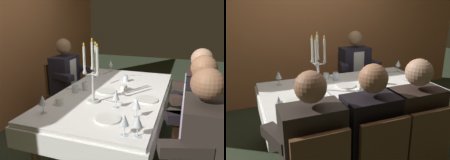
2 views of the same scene
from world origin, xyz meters
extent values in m
plane|color=#2E3826|center=(0.00, 0.00, 0.00)|extent=(12.00, 12.00, 0.00)
cube|color=white|center=(0.00, 0.00, 0.72)|extent=(1.90, 1.10, 0.04)
cube|color=white|center=(0.00, 0.00, 0.61)|extent=(1.94, 1.14, 0.18)
cylinder|color=brown|center=(0.83, -0.43, 0.35)|extent=(0.07, 0.07, 0.70)
cylinder|color=brown|center=(-0.83, 0.43, 0.35)|extent=(0.07, 0.07, 0.70)
cylinder|color=brown|center=(0.83, 0.43, 0.35)|extent=(0.07, 0.07, 0.70)
cylinder|color=silver|center=(-0.35, 0.08, 0.75)|extent=(0.11, 0.11, 0.02)
cylinder|color=silver|center=(-0.35, 0.08, 0.90)|extent=(0.02, 0.02, 0.28)
cylinder|color=silver|center=(-0.35, 0.08, 1.08)|extent=(0.04, 0.04, 0.02)
cylinder|color=white|center=(-0.35, 0.08, 1.21)|extent=(0.02, 0.02, 0.23)
ellipsoid|color=yellow|center=(-0.35, 0.08, 1.34)|extent=(0.02, 0.02, 0.03)
cylinder|color=silver|center=(-0.31, 0.08, 1.02)|extent=(0.07, 0.01, 0.01)
cylinder|color=silver|center=(-0.27, 0.08, 1.04)|extent=(0.04, 0.04, 0.02)
cylinder|color=white|center=(-0.27, 0.08, 1.17)|extent=(0.02, 0.02, 0.23)
ellipsoid|color=yellow|center=(-0.27, 0.08, 1.30)|extent=(0.02, 0.02, 0.03)
cylinder|color=silver|center=(-0.36, 0.11, 1.02)|extent=(0.05, 0.07, 0.01)
cylinder|color=silver|center=(-0.38, 0.14, 1.04)|extent=(0.04, 0.04, 0.02)
cylinder|color=white|center=(-0.38, 0.14, 1.17)|extent=(0.02, 0.02, 0.23)
ellipsoid|color=yellow|center=(-0.38, 0.14, 1.30)|extent=(0.02, 0.02, 0.03)
cylinder|color=silver|center=(-0.36, 0.05, 1.02)|extent=(0.05, 0.07, 0.01)
cylinder|color=silver|center=(-0.38, 0.01, 1.04)|extent=(0.04, 0.04, 0.02)
cylinder|color=white|center=(-0.38, 0.01, 1.17)|extent=(0.02, 0.02, 0.23)
ellipsoid|color=yellow|center=(-0.38, 0.01, 1.30)|extent=(0.02, 0.02, 0.03)
cylinder|color=white|center=(-0.13, -0.40, 0.75)|extent=(0.23, 0.23, 0.01)
cylinder|color=white|center=(-0.03, 0.06, 0.75)|extent=(0.22, 0.22, 0.01)
cylinder|color=white|center=(-0.65, -0.18, 0.75)|extent=(0.21, 0.21, 0.01)
cylinder|color=silver|center=(-0.53, -0.39, 0.74)|extent=(0.06, 0.06, 0.00)
cylinder|color=silver|center=(-0.53, -0.39, 0.78)|extent=(0.01, 0.01, 0.07)
cone|color=silver|center=(-0.53, -0.39, 0.86)|extent=(0.07, 0.07, 0.08)
cylinder|color=silver|center=(-0.82, -0.46, 0.74)|extent=(0.06, 0.06, 0.00)
cylinder|color=silver|center=(-0.82, -0.46, 0.78)|extent=(0.01, 0.01, 0.07)
cone|color=silver|center=(-0.82, -0.46, 0.86)|extent=(0.07, 0.07, 0.08)
cylinder|color=silver|center=(-0.71, 0.39, 0.74)|extent=(0.06, 0.06, 0.00)
cylinder|color=silver|center=(-0.71, 0.39, 0.78)|extent=(0.01, 0.01, 0.07)
cone|color=silver|center=(-0.71, 0.39, 0.86)|extent=(0.07, 0.07, 0.08)
cylinder|color=maroon|center=(-0.71, 0.39, 0.84)|extent=(0.04, 0.04, 0.03)
cylinder|color=silver|center=(-0.84, -0.37, 0.74)|extent=(0.06, 0.06, 0.00)
cylinder|color=silver|center=(-0.84, -0.37, 0.78)|extent=(0.01, 0.01, 0.07)
cone|color=silver|center=(-0.84, -0.37, 0.86)|extent=(0.07, 0.07, 0.08)
cylinder|color=maroon|center=(-0.84, -0.37, 0.84)|extent=(0.04, 0.04, 0.03)
cylinder|color=silver|center=(-0.40, -0.17, 0.74)|extent=(0.06, 0.06, 0.00)
cylinder|color=silver|center=(-0.40, -0.17, 0.78)|extent=(0.01, 0.01, 0.07)
cone|color=silver|center=(-0.40, -0.17, 0.86)|extent=(0.07, 0.07, 0.08)
cylinder|color=maroon|center=(-0.40, -0.17, 0.84)|extent=(0.04, 0.04, 0.03)
cylinder|color=silver|center=(0.85, 0.32, 0.74)|extent=(0.06, 0.06, 0.00)
cylinder|color=silver|center=(0.85, 0.32, 0.78)|extent=(0.01, 0.01, 0.07)
cone|color=silver|center=(0.85, 0.32, 0.86)|extent=(0.07, 0.07, 0.08)
cylinder|color=#E0D172|center=(0.85, 0.32, 0.84)|extent=(0.04, 0.04, 0.03)
cylinder|color=silver|center=(-0.05, 0.31, 0.79)|extent=(0.07, 0.07, 0.09)
cylinder|color=silver|center=(0.42, -0.03, 0.78)|extent=(0.06, 0.06, 0.08)
cylinder|color=silver|center=(-0.15, 0.38, 0.78)|extent=(0.07, 0.07, 0.08)
cylinder|color=white|center=(-0.49, 0.37, 0.74)|extent=(0.12, 0.12, 0.01)
cylinder|color=white|center=(-0.49, 0.37, 0.77)|extent=(0.08, 0.08, 0.05)
torus|color=white|center=(-0.44, 0.37, 0.78)|extent=(0.04, 0.01, 0.04)
cylinder|color=white|center=(0.09, -0.10, 0.74)|extent=(0.12, 0.12, 0.01)
cylinder|color=white|center=(0.09, -0.10, 0.77)|extent=(0.08, 0.08, 0.05)
torus|color=white|center=(0.14, -0.10, 0.78)|extent=(0.04, 0.01, 0.04)
cube|color=#B7B7BC|center=(0.35, 0.10, 0.74)|extent=(0.17, 0.07, 0.01)
cube|color=#B7B7BC|center=(0.71, -0.08, 0.74)|extent=(0.07, 0.17, 0.01)
cube|color=#B7B7BC|center=(-0.29, -0.11, 0.74)|extent=(0.02, 0.17, 0.01)
cube|color=#B7B7BC|center=(0.73, 0.34, 0.74)|extent=(0.17, 0.06, 0.01)
cube|color=#B7B7BC|center=(-0.07, 0.45, 0.74)|extent=(0.06, 0.17, 0.01)
cube|color=#B7B7BC|center=(0.53, 0.41, 0.74)|extent=(0.17, 0.02, 0.01)
cube|color=#2E2621|center=(-0.70, -0.88, 0.73)|extent=(0.42, 0.26, 0.54)
cube|color=#C0ADD3|center=(-0.70, -0.75, 0.76)|extent=(0.16, 0.01, 0.40)
sphere|color=#9B684A|center=(-0.70, -0.88, 1.14)|extent=(0.21, 0.21, 0.21)
cube|color=#2E2621|center=(-0.48, -0.78, 0.77)|extent=(0.19, 0.34, 0.08)
cube|color=#2E2621|center=(-0.92, -0.78, 0.77)|extent=(0.19, 0.34, 0.08)
cylinder|color=brown|center=(-0.07, -0.70, 0.21)|extent=(0.04, 0.04, 0.42)
cylinder|color=brown|center=(-0.07, -1.06, 0.21)|extent=(0.04, 0.04, 0.42)
cube|color=brown|center=(-0.25, -0.88, 0.44)|extent=(0.42, 0.42, 0.04)
cube|color=brown|center=(-0.25, -1.07, 0.68)|extent=(0.38, 0.04, 0.44)
cube|color=black|center=(-0.25, -0.88, 0.73)|extent=(0.42, 0.26, 0.54)
cube|color=white|center=(-0.25, -0.75, 0.76)|extent=(0.16, 0.01, 0.40)
sphere|color=#9D6847|center=(-0.25, -0.88, 1.14)|extent=(0.21, 0.21, 0.21)
cube|color=black|center=(-0.03, -0.78, 0.77)|extent=(0.19, 0.34, 0.08)
cube|color=black|center=(-0.47, -0.78, 0.77)|extent=(0.19, 0.34, 0.08)
cylinder|color=brown|center=(0.33, -0.70, 0.21)|extent=(0.04, 0.04, 0.42)
cylinder|color=brown|center=(-0.03, -0.70, 0.21)|extent=(0.04, 0.04, 0.42)
cylinder|color=brown|center=(0.33, -1.06, 0.21)|extent=(0.04, 0.04, 0.42)
cylinder|color=brown|center=(-0.03, -1.06, 0.21)|extent=(0.04, 0.04, 0.42)
cube|color=brown|center=(0.15, -0.88, 0.44)|extent=(0.42, 0.42, 0.04)
cube|color=brown|center=(0.15, -1.07, 0.68)|extent=(0.38, 0.04, 0.44)
cube|color=#2E211C|center=(0.15, -0.88, 0.73)|extent=(0.42, 0.26, 0.54)
cube|color=#909CB8|center=(0.15, -0.75, 0.76)|extent=(0.16, 0.01, 0.40)
sphere|color=tan|center=(0.15, -0.88, 1.14)|extent=(0.21, 0.21, 0.21)
cube|color=#2E211C|center=(0.37, -0.78, 0.77)|extent=(0.19, 0.34, 0.08)
cube|color=#2E211C|center=(-0.07, -0.78, 0.77)|extent=(0.19, 0.34, 0.08)
cylinder|color=brown|center=(0.30, 0.70, 0.21)|extent=(0.04, 0.04, 0.42)
cylinder|color=brown|center=(0.66, 0.70, 0.21)|extent=(0.04, 0.04, 0.42)
cylinder|color=brown|center=(0.30, 1.06, 0.21)|extent=(0.04, 0.04, 0.42)
cylinder|color=brown|center=(0.66, 1.06, 0.21)|extent=(0.04, 0.04, 0.42)
cube|color=brown|center=(0.48, 0.88, 0.44)|extent=(0.42, 0.42, 0.04)
cube|color=brown|center=(0.48, 1.07, 0.68)|extent=(0.38, 0.04, 0.44)
cube|color=#211E2C|center=(0.48, 0.88, 0.73)|extent=(0.42, 0.26, 0.54)
cube|color=white|center=(0.48, 0.75, 0.76)|extent=(0.16, 0.01, 0.40)
sphere|color=#936D4B|center=(0.48, 0.88, 1.14)|extent=(0.21, 0.21, 0.21)
cube|color=#211E2C|center=(0.26, 0.78, 0.77)|extent=(0.19, 0.34, 0.08)
cube|color=#211E2C|center=(0.70, 0.78, 0.77)|extent=(0.19, 0.34, 0.08)
camera|label=1|loc=(-2.18, -0.74, 1.56)|focal=35.62mm
camera|label=2|loc=(-1.09, -2.28, 1.65)|focal=39.17mm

